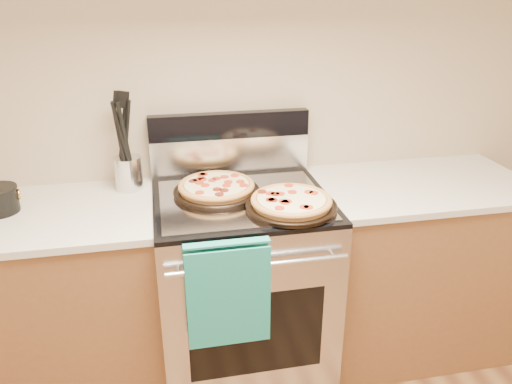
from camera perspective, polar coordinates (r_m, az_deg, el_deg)
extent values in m
plane|color=#C3AA8C|center=(2.37, -3.28, 12.32)|extent=(4.00, 0.00, 4.00)
cube|color=#B7B7BC|center=(2.40, -1.54, -10.97)|extent=(0.76, 0.68, 0.90)
cube|color=black|center=(2.13, 0.09, -15.92)|extent=(0.56, 0.01, 0.40)
cube|color=black|center=(2.17, -1.67, -0.87)|extent=(0.76, 0.68, 0.02)
cube|color=silver|center=(2.42, -2.96, 4.22)|extent=(0.76, 0.06, 0.18)
cube|color=black|center=(2.38, -3.04, 7.64)|extent=(0.76, 0.06, 0.12)
cylinder|color=silver|center=(1.90, 0.34, -8.44)|extent=(0.70, 0.03, 0.03)
cube|color=gray|center=(2.14, -1.53, -0.87)|extent=(0.70, 0.55, 0.01)
cube|color=brown|center=(2.47, -22.74, -12.23)|extent=(1.00, 0.62, 0.88)
cube|color=beige|center=(2.25, -24.50, -2.65)|extent=(1.02, 0.64, 0.03)
cube|color=brown|center=(2.69, 17.32, -8.23)|extent=(1.00, 0.62, 0.88)
cube|color=beige|center=(2.50, 18.54, 0.76)|extent=(1.02, 0.64, 0.03)
cylinder|color=silver|center=(2.33, -14.37, 2.11)|extent=(0.13, 0.13, 0.15)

